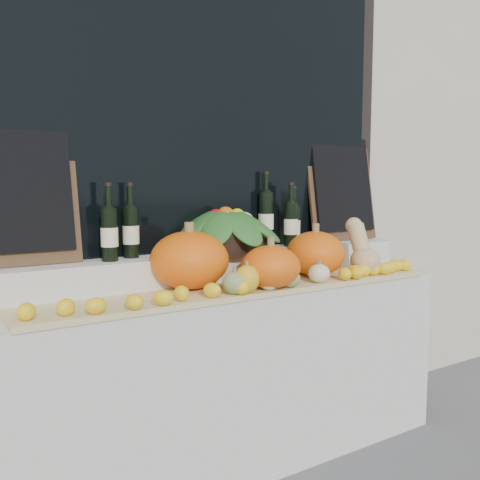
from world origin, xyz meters
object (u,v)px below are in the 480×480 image
butternut_squash (362,251)px  produce_bowl (226,229)px  pumpkin_left (189,260)px  wine_bottle_tall (266,219)px  pumpkin_right (315,254)px

butternut_squash → produce_bowl: produce_bowl is taller
pumpkin_left → wine_bottle_tall: wine_bottle_tall is taller
pumpkin_right → produce_bowl: size_ratio=0.51×
pumpkin_right → butternut_squash: bearing=-19.8°
butternut_squash → produce_bowl: 0.74m
butternut_squash → pumpkin_left: bearing=171.6°
pumpkin_left → pumpkin_right: 0.71m
butternut_squash → produce_bowl: (-0.67, 0.30, 0.13)m
pumpkin_right → butternut_squash: size_ratio=1.03×
pumpkin_left → produce_bowl: bearing=28.4°
pumpkin_left → butternut_squash: bearing=-8.4°
produce_bowl → wine_bottle_tall: (0.29, 0.06, 0.04)m
pumpkin_left → wine_bottle_tall: 0.64m
pumpkin_right → produce_bowl: bearing=153.6°
pumpkin_left → produce_bowl: size_ratio=0.60×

